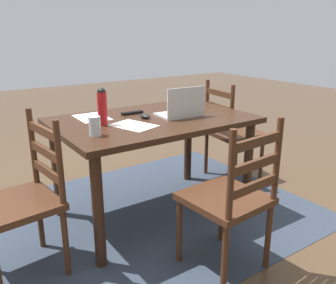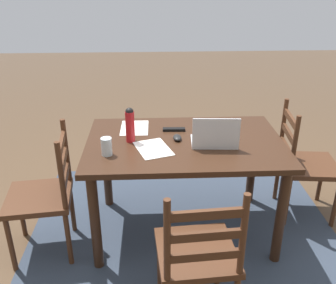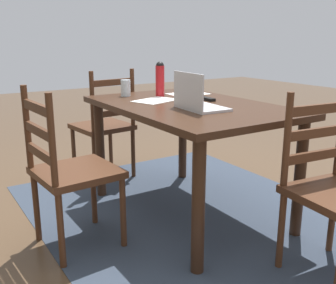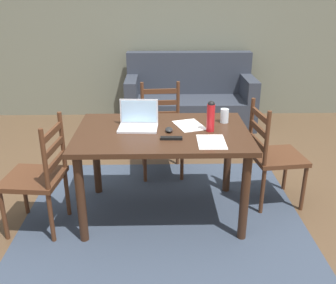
# 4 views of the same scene
# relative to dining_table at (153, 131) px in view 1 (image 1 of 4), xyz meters

# --- Properties ---
(ground_plane) EXTENTS (14.00, 14.00, 0.00)m
(ground_plane) POSITION_rel_dining_table_xyz_m (0.00, 0.00, -0.67)
(ground_plane) COLOR brown
(area_rug) EXTENTS (2.40, 1.97, 0.01)m
(area_rug) POSITION_rel_dining_table_xyz_m (0.00, 0.00, -0.67)
(area_rug) COLOR #333D4C
(area_rug) RESTS_ON ground
(dining_table) EXTENTS (1.41, 0.93, 0.78)m
(dining_table) POSITION_rel_dining_table_xyz_m (0.00, 0.00, 0.00)
(dining_table) COLOR #382114
(dining_table) RESTS_ON ground
(chair_left_near) EXTENTS (0.48, 0.48, 0.95)m
(chair_left_near) POSITION_rel_dining_table_xyz_m (-1.00, -0.19, -0.21)
(chair_left_near) COLOR #4C2B19
(chair_left_near) RESTS_ON ground
(chair_far_head) EXTENTS (0.47, 0.47, 0.95)m
(chair_far_head) POSITION_rel_dining_table_xyz_m (-0.00, 0.84, -0.21)
(chair_far_head) COLOR #4C2B19
(chair_far_head) RESTS_ON ground
(chair_right_far) EXTENTS (0.49, 0.49, 0.95)m
(chair_right_far) POSITION_rel_dining_table_xyz_m (1.00, 0.18, -0.21)
(chair_right_far) COLOR #4C2B19
(chair_right_far) RESTS_ON ground
(laptop) EXTENTS (0.33, 0.24, 0.23)m
(laptop) POSITION_rel_dining_table_xyz_m (-0.20, 0.09, 0.16)
(laptop) COLOR silver
(laptop) RESTS_ON dining_table
(water_bottle) EXTENTS (0.06, 0.06, 0.25)m
(water_bottle) POSITION_rel_dining_table_xyz_m (0.39, -0.01, 0.24)
(water_bottle) COLOR red
(water_bottle) RESTS_ON dining_table
(drinking_glass) EXTENTS (0.07, 0.07, 0.12)m
(drinking_glass) POSITION_rel_dining_table_xyz_m (0.54, 0.20, 0.16)
(drinking_glass) COLOR silver
(drinking_glass) RESTS_ON dining_table
(computer_mouse) EXTENTS (0.06, 0.10, 0.03)m
(computer_mouse) POSITION_rel_dining_table_xyz_m (0.05, -0.02, 0.12)
(computer_mouse) COLOR black
(computer_mouse) RESTS_ON dining_table
(tv_remote) EXTENTS (0.17, 0.05, 0.02)m
(tv_remote) POSITION_rel_dining_table_xyz_m (0.07, -0.19, 0.11)
(tv_remote) COLOR black
(tv_remote) RESTS_ON dining_table
(paper_stack_left) EXTENTS (0.29, 0.35, 0.00)m
(paper_stack_left) POSITION_rel_dining_table_xyz_m (0.23, 0.12, 0.11)
(paper_stack_left) COLOR white
(paper_stack_left) RESTS_ON dining_table
(paper_stack_right) EXTENTS (0.21, 0.30, 0.00)m
(paper_stack_right) POSITION_rel_dining_table_xyz_m (0.37, -0.25, 0.11)
(paper_stack_right) COLOR white
(paper_stack_right) RESTS_ON dining_table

